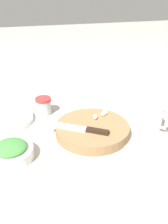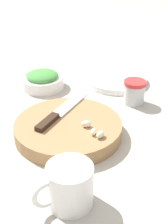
# 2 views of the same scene
# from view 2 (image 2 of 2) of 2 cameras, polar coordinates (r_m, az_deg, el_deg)

# --- Properties ---
(ground_plane) EXTENTS (5.00, 5.00, 0.00)m
(ground_plane) POSITION_cam_2_polar(r_m,az_deg,el_deg) (0.87, 2.41, -2.69)
(ground_plane) COLOR #B2ADA3
(cutting_board) EXTENTS (0.28, 0.28, 0.04)m
(cutting_board) POSITION_cam_2_polar(r_m,az_deg,el_deg) (0.82, -2.91, -3.07)
(cutting_board) COLOR #9E754C
(cutting_board) RESTS_ON ground_plane
(chef_knife) EXTENTS (0.21, 0.15, 0.01)m
(chef_knife) POSITION_cam_2_polar(r_m,az_deg,el_deg) (0.85, -4.50, -0.07)
(chef_knife) COLOR black
(chef_knife) RESTS_ON cutting_board
(garlic_cloves) EXTENTS (0.07, 0.06, 0.02)m
(garlic_cloves) POSITION_cam_2_polar(r_m,az_deg,el_deg) (0.77, 1.61, -3.21)
(garlic_cloves) COLOR #E1EDC1
(garlic_cloves) RESTS_ON cutting_board
(herb_bowl) EXTENTS (0.15, 0.15, 0.06)m
(herb_bowl) POSITION_cam_2_polar(r_m,az_deg,el_deg) (1.08, -7.59, 5.84)
(herb_bowl) COLOR white
(herb_bowl) RESTS_ON ground_plane
(spice_jar) EXTENTS (0.07, 0.07, 0.08)m
(spice_jar) POSITION_cam_2_polar(r_m,az_deg,el_deg) (0.98, 9.19, 3.64)
(spice_jar) COLOR silver
(spice_jar) RESTS_ON ground_plane
(coffee_mug) EXTENTS (0.09, 0.12, 0.09)m
(coffee_mug) POSITION_cam_2_polar(r_m,az_deg,el_deg) (0.62, -2.79, -13.34)
(coffee_mug) COLOR white
(coffee_mug) RESTS_ON ground_plane
(plate_stack) EXTENTS (0.22, 0.22, 0.02)m
(plate_stack) POSITION_cam_2_polar(r_m,az_deg,el_deg) (1.13, 5.72, 5.95)
(plate_stack) COLOR white
(plate_stack) RESTS_ON ground_plane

